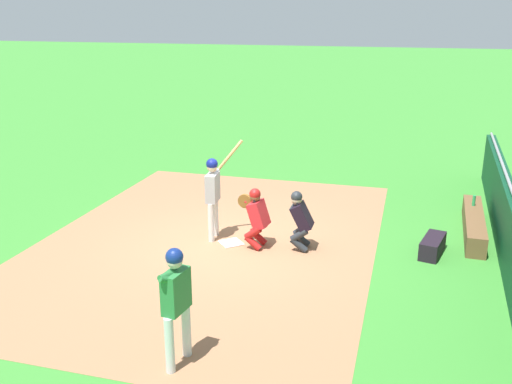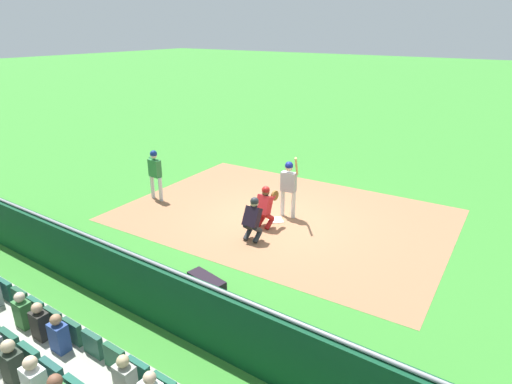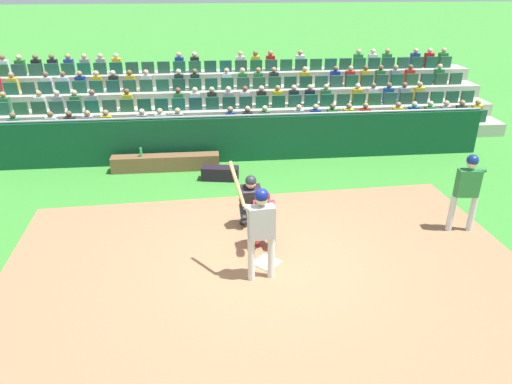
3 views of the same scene
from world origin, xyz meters
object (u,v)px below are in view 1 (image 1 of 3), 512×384
Objects in this scene: equipment_duffel_bag at (433,246)px; batter_at_plate at (213,189)px; catcher_crouching at (256,214)px; dugout_bench at (474,224)px; home_plate_marker at (231,243)px; water_bottle_on_bench at (474,201)px; on_deck_batter at (176,295)px; home_plate_umpire at (300,218)px.

batter_at_plate is at bearing 107.42° from equipment_duffel_bag.
batter_at_plate is 1.64× the size of catcher_crouching.
catcher_crouching reaches higher than dugout_bench.
water_bottle_on_bench is (2.91, -4.95, 0.55)m from home_plate_marker.
on_deck_batter is (-4.31, -0.27, 0.34)m from catcher_crouching.
batter_at_plate is at bearing 110.94° from dugout_bench.
home_plate_umpire is 2.76m from equipment_duffel_bag.
dugout_bench is at bearing -62.88° from catcher_crouching.
batter_at_plate is 0.71× the size of dugout_bench.
equipment_duffel_bag is (-2.15, 0.84, -0.38)m from water_bottle_on_bench.
home_plate_marker is at bearing 114.37° from dugout_bench.
home_plate_umpire is 4.43m from water_bottle_on_bench.
equipment_duffel_bag is at bearing -82.81° from batter_at_plate.
home_plate_umpire reaches higher than dugout_bench.
home_plate_umpire is 0.73× the size of on_deck_batter.
catcher_crouching is at bearing 123.54° from water_bottle_on_bench.
equipment_duffel_bag is (0.58, -4.58, -0.95)m from batter_at_plate.
on_deck_batter reaches higher than water_bottle_on_bench.
home_plate_marker is 5.77m from water_bottle_on_bench.
equipment_duffel_bag is (0.75, -3.55, -0.54)m from catcher_crouching.
home_plate_umpire reaches higher than water_bottle_on_bench.
home_plate_marker is 0.25× the size of on_deck_batter.
batter_at_plate is at bearing 69.36° from home_plate_marker.
dugout_bench is at bearing -179.34° from water_bottle_on_bench.
dugout_bench is 1.71× the size of on_deck_batter.
home_plate_marker is 0.15× the size of dugout_bench.
catcher_crouching is 4.34m from on_deck_batter.
batter_at_plate is 4.71m from equipment_duffel_bag.
home_plate_umpire is at bearing 112.50° from equipment_duffel_bag.
batter_at_plate reaches higher than home_plate_umpire.
water_bottle_on_bench is at bearing 0.66° from dugout_bench.
equipment_duffel_bag is at bearing -32.94° from on_deck_batter.
water_bottle_on_bench is 0.25× the size of equipment_duffel_bag.
batter_at_plate is 1.97m from home_plate_umpire.
batter_at_plate is (0.17, 0.46, 1.11)m from home_plate_marker.
on_deck_batter is (-5.07, 3.28, 0.89)m from equipment_duffel_bag.
water_bottle_on_bench is at bearing -56.46° from catcher_crouching.
home_plate_umpire is (0.17, -1.46, 0.68)m from home_plate_marker.
on_deck_batter reaches higher than home_plate_marker.
on_deck_batter is (-4.49, -1.29, -0.06)m from batter_at_plate.
equipment_duffel_bag reaches higher than home_plate_marker.
dugout_bench is 0.74m from water_bottle_on_bench.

